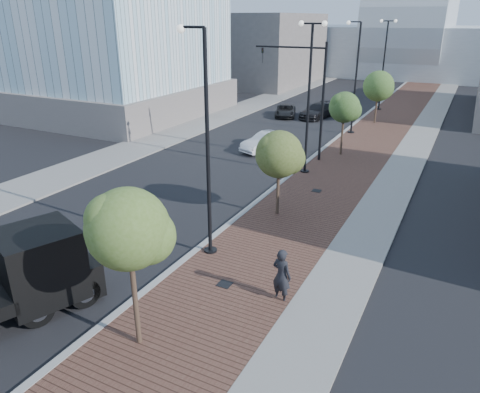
% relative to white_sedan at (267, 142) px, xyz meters
% --- Properties ---
extents(sidewalk, '(7.00, 140.00, 0.12)m').
position_rel_white_sedan_xyz_m(sidewalk, '(7.24, 14.28, -0.65)').
color(sidewalk, '#4C2D23').
rests_on(sidewalk, ground).
extents(concrete_strip, '(2.40, 140.00, 0.13)m').
position_rel_white_sedan_xyz_m(concrete_strip, '(9.94, 14.28, -0.65)').
color(concrete_strip, slate).
rests_on(concrete_strip, ground).
extents(curb, '(0.30, 140.00, 0.14)m').
position_rel_white_sedan_xyz_m(curb, '(3.74, 14.28, -0.64)').
color(curb, gray).
rests_on(curb, ground).
extents(west_sidewalk, '(4.00, 140.00, 0.12)m').
position_rel_white_sedan_xyz_m(west_sidewalk, '(-9.26, 14.28, -0.65)').
color(west_sidewalk, slate).
rests_on(west_sidewalk, ground).
extents(white_sedan, '(3.04, 4.57, 1.42)m').
position_rel_white_sedan_xyz_m(white_sedan, '(0.00, 0.00, 0.00)').
color(white_sedan, silver).
rests_on(white_sedan, ground).
extents(dark_car_mid, '(3.15, 4.58, 1.16)m').
position_rel_white_sedan_xyz_m(dark_car_mid, '(-3.49, 12.53, -0.13)').
color(dark_car_mid, black).
rests_on(dark_car_mid, ground).
extents(dark_car_far, '(2.86, 5.22, 1.43)m').
position_rel_white_sedan_xyz_m(dark_car_far, '(-0.38, 13.39, 0.00)').
color(dark_car_far, black).
rests_on(dark_car_far, ground).
extents(pedestrian, '(0.85, 0.66, 2.05)m').
position_rel_white_sedan_xyz_m(pedestrian, '(8.34, -17.54, 0.32)').
color(pedestrian, black).
rests_on(pedestrian, ground).
extents(streetlight_1, '(1.44, 0.56, 9.21)m').
position_rel_white_sedan_xyz_m(streetlight_1, '(4.23, -15.72, 3.63)').
color(streetlight_1, black).
rests_on(streetlight_1, ground).
extents(streetlight_2, '(1.72, 0.56, 9.28)m').
position_rel_white_sedan_xyz_m(streetlight_2, '(4.34, -3.72, 4.11)').
color(streetlight_2, black).
rests_on(streetlight_2, ground).
extents(streetlight_3, '(1.44, 0.56, 9.21)m').
position_rel_white_sedan_xyz_m(streetlight_3, '(4.23, 8.28, 3.63)').
color(streetlight_3, black).
rests_on(streetlight_3, ground).
extents(streetlight_4, '(1.72, 0.56, 9.28)m').
position_rel_white_sedan_xyz_m(streetlight_4, '(4.34, 20.28, 4.11)').
color(streetlight_4, black).
rests_on(streetlight_4, ground).
extents(traffic_mast, '(5.09, 0.20, 8.00)m').
position_rel_white_sedan_xyz_m(traffic_mast, '(3.44, -0.72, 4.27)').
color(traffic_mast, black).
rests_on(traffic_mast, ground).
extents(tree_0, '(2.41, 2.36, 5.17)m').
position_rel_white_sedan_xyz_m(tree_0, '(5.39, -21.69, 3.26)').
color(tree_0, '#382619').
rests_on(tree_0, ground).
extents(tree_1, '(2.38, 2.33, 4.42)m').
position_rel_white_sedan_xyz_m(tree_1, '(5.39, -10.69, 2.53)').
color(tree_1, '#382619').
rests_on(tree_1, ground).
extents(tree_2, '(2.25, 2.18, 4.64)m').
position_rel_white_sedan_xyz_m(tree_2, '(5.39, 1.31, 2.82)').
color(tree_2, '#382619').
rests_on(tree_2, ground).
extents(tree_3, '(2.81, 2.81, 4.94)m').
position_rel_white_sedan_xyz_m(tree_3, '(5.39, 13.31, 2.81)').
color(tree_3, '#382619').
rests_on(tree_3, ground).
extents(tower_podium, '(19.00, 19.00, 3.00)m').
position_rel_white_sedan_xyz_m(tower_podium, '(-20.26, 6.28, 0.79)').
color(tower_podium, slate).
rests_on(tower_podium, ground).
extents(convention_center, '(50.00, 30.00, 50.00)m').
position_rel_white_sedan_xyz_m(convention_center, '(1.74, 59.28, 5.29)').
color(convention_center, '#A9B0B3').
rests_on(convention_center, ground).
extents(commercial_block_nw, '(14.00, 20.00, 10.00)m').
position_rel_white_sedan_xyz_m(commercial_block_nw, '(-16.26, 34.28, 4.29)').
color(commercial_block_nw, '#605956').
rests_on(commercial_block_nw, ground).
extents(utility_cover_1, '(0.50, 0.50, 0.02)m').
position_rel_white_sedan_xyz_m(utility_cover_1, '(6.14, -17.72, -0.58)').
color(utility_cover_1, black).
rests_on(utility_cover_1, sidewalk).
extents(utility_cover_2, '(0.50, 0.50, 0.02)m').
position_rel_white_sedan_xyz_m(utility_cover_2, '(6.14, -6.72, -0.58)').
color(utility_cover_2, black).
rests_on(utility_cover_2, sidewalk).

